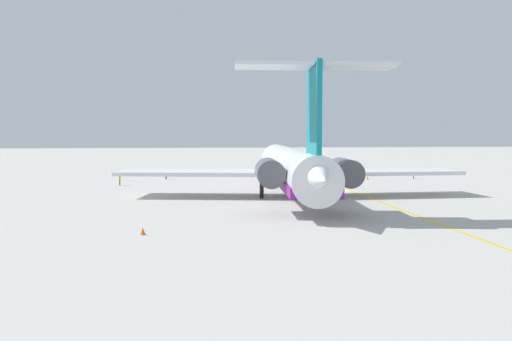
# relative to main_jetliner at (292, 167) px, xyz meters

# --- Properties ---
(ground) EXTENTS (395.89, 395.89, 0.00)m
(ground) POSITION_rel_main_jetliner_xyz_m (7.09, -7.24, -3.59)
(ground) COLOR #B7B5AD
(main_jetliner) EXTENTS (45.24, 40.08, 13.17)m
(main_jetliner) POSITION_rel_main_jetliner_xyz_m (0.00, 0.00, 0.00)
(main_jetliner) COLOR silver
(main_jetliner) RESTS_ON ground
(ground_crew_near_nose) EXTENTS (0.40, 0.27, 1.69)m
(ground_crew_near_nose) POSITION_rel_main_jetliner_xyz_m (17.18, 21.27, -2.52)
(ground_crew_near_nose) COLOR black
(ground_crew_near_nose) RESTS_ON ground
(ground_crew_near_tail) EXTENTS (0.36, 0.29, 1.71)m
(ground_crew_near_tail) POSITION_rel_main_jetliner_xyz_m (26.74, 15.29, -2.51)
(ground_crew_near_tail) COLOR black
(ground_crew_near_tail) RESTS_ON ground
(ground_crew_portside) EXTENTS (0.42, 0.27, 1.72)m
(ground_crew_portside) POSITION_rel_main_jetliner_xyz_m (22.94, -24.39, -2.50)
(ground_crew_portside) COLOR black
(ground_crew_portside) RESTS_ON ground
(safety_cone_nose) EXTENTS (0.40, 0.40, 0.55)m
(safety_cone_nose) POSITION_rel_main_jetliner_xyz_m (-20.26, 14.84, -3.32)
(safety_cone_nose) COLOR #EA590F
(safety_cone_nose) RESTS_ON ground
(safety_cone_wingtip) EXTENTS (0.40, 0.40, 0.55)m
(safety_cone_wingtip) POSITION_rel_main_jetliner_xyz_m (22.37, -16.50, -3.32)
(safety_cone_wingtip) COLOR #EA590F
(safety_cone_wingtip) RESTS_ON ground
(taxiway_centreline) EXTENTS (92.36, 1.12, 0.01)m
(taxiway_centreline) POSITION_rel_main_jetliner_xyz_m (1.27, -8.93, -3.59)
(taxiway_centreline) COLOR gold
(taxiway_centreline) RESTS_ON ground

